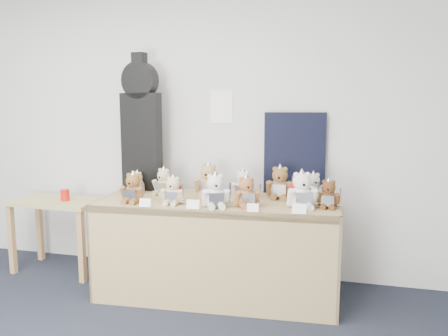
% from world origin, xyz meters
% --- Properties ---
extents(room_shell, '(6.00, 6.00, 6.00)m').
position_xyz_m(room_shell, '(0.80, 2.49, 1.55)').
color(room_shell, silver).
rests_on(room_shell, floor).
extents(display_table, '(1.98, 0.93, 0.80)m').
position_xyz_m(display_table, '(0.91, 1.93, 0.63)').
color(display_table, '#9C804F').
rests_on(display_table, floor).
extents(side_table, '(0.85, 0.49, 0.69)m').
position_xyz_m(side_table, '(-0.69, 2.10, 0.57)').
color(side_table, '#93844F').
rests_on(side_table, floor).
extents(guitar_case, '(0.38, 0.16, 1.22)m').
position_xyz_m(guitar_case, '(0.13, 2.24, 1.40)').
color(guitar_case, black).
rests_on(guitar_case, display_table).
extents(navy_board, '(0.53, 0.10, 0.71)m').
position_xyz_m(navy_board, '(1.48, 2.41, 1.16)').
color(navy_board, black).
rests_on(navy_board, display_table).
extents(red_cup, '(0.08, 0.08, 0.11)m').
position_xyz_m(red_cup, '(-0.58, 2.07, 0.75)').
color(red_cup, red).
rests_on(red_cup, side_table).
extents(teddy_front_far_left, '(0.22, 0.17, 0.27)m').
position_xyz_m(teddy_front_far_left, '(0.28, 1.72, 0.91)').
color(teddy_front_far_left, brown).
rests_on(teddy_front_far_left, display_table).
extents(teddy_front_left, '(0.20, 0.17, 0.25)m').
position_xyz_m(teddy_front_left, '(0.61, 1.74, 0.90)').
color(teddy_front_left, '#C7B38C').
rests_on(teddy_front_left, display_table).
extents(teddy_front_centre, '(0.24, 0.23, 0.29)m').
position_xyz_m(teddy_front_centre, '(0.96, 1.72, 0.92)').
color(teddy_front_centre, silver).
rests_on(teddy_front_centre, display_table).
extents(teddy_front_right, '(0.22, 0.21, 0.27)m').
position_xyz_m(teddy_front_right, '(1.19, 1.79, 0.91)').
color(teddy_front_right, '#9D623B').
rests_on(teddy_front_right, display_table).
extents(teddy_front_far_right, '(0.26, 0.24, 0.31)m').
position_xyz_m(teddy_front_far_right, '(1.59, 1.86, 0.93)').
color(teddy_front_far_right, white).
rests_on(teddy_front_far_right, display_table).
extents(teddy_front_end, '(0.20, 0.16, 0.24)m').
position_xyz_m(teddy_front_end, '(1.79, 1.92, 0.90)').
color(teddy_front_end, brown).
rests_on(teddy_front_end, display_table).
extents(teddy_back_left, '(0.21, 0.19, 0.26)m').
position_xyz_m(teddy_back_left, '(0.40, 2.07, 0.91)').
color(teddy_back_left, '#C2B68E').
rests_on(teddy_back_left, display_table).
extents(teddy_back_centre_left, '(0.26, 0.20, 0.31)m').
position_xyz_m(teddy_back_centre_left, '(0.79, 2.12, 0.93)').
color(teddy_back_centre_left, tan).
rests_on(teddy_back_centre_left, display_table).
extents(teddy_back_centre_right, '(0.22, 0.18, 0.26)m').
position_xyz_m(teddy_back_centre_right, '(1.09, 2.11, 0.91)').
color(teddy_back_centre_right, silver).
rests_on(teddy_back_centre_right, display_table).
extents(teddy_back_right, '(0.25, 0.20, 0.30)m').
position_xyz_m(teddy_back_right, '(1.39, 2.16, 0.93)').
color(teddy_back_right, brown).
rests_on(teddy_back_right, display_table).
extents(teddy_back_end, '(0.21, 0.20, 0.25)m').
position_xyz_m(teddy_back_end, '(1.66, 2.16, 0.91)').
color(teddy_back_end, silver).
rests_on(teddy_back_end, display_table).
extents(teddy_back_far_left, '(0.17, 0.16, 0.21)m').
position_xyz_m(teddy_back_far_left, '(0.14, 2.10, 0.89)').
color(teddy_back_far_left, '#AC8150').
rests_on(teddy_back_far_left, display_table).
extents(entry_card_a, '(0.09, 0.03, 0.06)m').
position_xyz_m(entry_card_a, '(0.44, 1.59, 0.84)').
color(entry_card_a, white).
rests_on(entry_card_a, display_table).
extents(entry_card_b, '(0.10, 0.03, 0.07)m').
position_xyz_m(entry_card_b, '(0.82, 1.61, 0.84)').
color(entry_card_b, white).
rests_on(entry_card_b, display_table).
extents(entry_card_c, '(0.09, 0.02, 0.06)m').
position_xyz_m(entry_card_c, '(1.26, 1.64, 0.84)').
color(entry_card_c, white).
rests_on(entry_card_c, display_table).
extents(entry_card_d, '(0.10, 0.03, 0.07)m').
position_xyz_m(entry_card_d, '(1.59, 1.66, 0.84)').
color(entry_card_d, white).
rests_on(entry_card_d, display_table).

